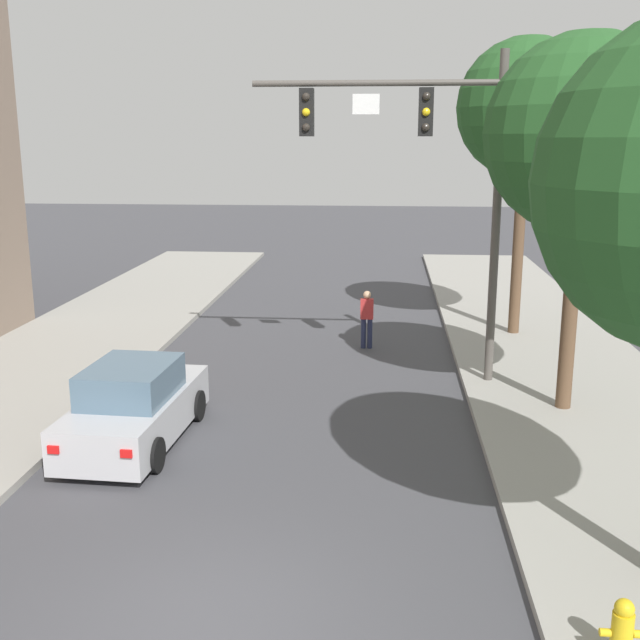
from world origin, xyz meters
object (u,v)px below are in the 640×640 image
Objects in this scene: traffic_signal_mast at (429,159)px; fire_hydrant at (622,629)px; car_lead_silver at (135,407)px; street_tree_third at (526,109)px; pedestrian_crossing_road at (367,316)px; street_tree_second at (583,135)px.

traffic_signal_mast is 10.42× the size of fire_hydrant.
car_lead_silver is 0.51× the size of street_tree_third.
traffic_signal_mast is at bearing 36.16° from car_lead_silver.
car_lead_silver is at bearing 141.21° from fire_hydrant.
pedestrian_crossing_road is at bearing 59.65° from car_lead_silver.
car_lead_silver is 9.50m from fire_hydrant.
car_lead_silver is 0.56× the size of street_tree_second.
fire_hydrant is at bearing -80.40° from traffic_signal_mast.
street_tree_second is at bearing -32.13° from traffic_signal_mast.
street_tree_second is at bearing -48.89° from pedestrian_crossing_road.
car_lead_silver reaches higher than fire_hydrant.
fire_hydrant is (1.71, -10.11, -4.79)m from traffic_signal_mast.
car_lead_silver is (-5.69, -4.16, -4.57)m from traffic_signal_mast.
pedestrian_crossing_road is (4.27, 7.30, 0.19)m from car_lead_silver.
car_lead_silver is 10.26m from street_tree_second.
traffic_signal_mast reaches higher than fire_hydrant.
street_tree_second is at bearing 81.82° from fire_hydrant.
pedestrian_crossing_road is 0.20× the size of street_tree_third.
pedestrian_crossing_road is at bearing 114.41° from traffic_signal_mast.
car_lead_silver is 5.99× the size of fire_hydrant.
car_lead_silver is 2.63× the size of pedestrian_crossing_road.
car_lead_silver is 13.66m from street_tree_third.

